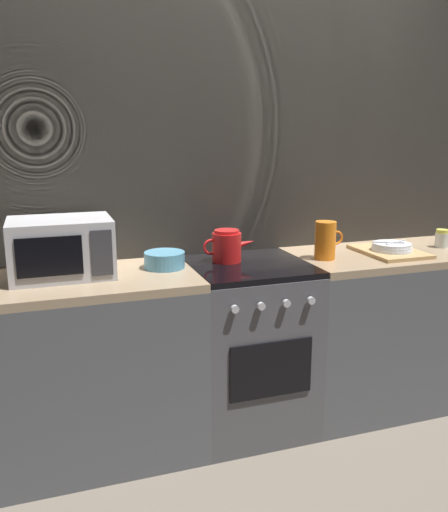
{
  "coord_description": "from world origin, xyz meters",
  "views": [
    {
      "loc": [
        -0.98,
        -2.48,
        1.57
      ],
      "look_at": [
        -0.14,
        0.0,
        0.95
      ],
      "focal_mm": 37.89,
      "sensor_mm": 36.0,
      "label": 1
    }
  ],
  "objects": [
    {
      "name": "spice_jar",
      "position": [
        1.2,
        -0.0,
        0.95
      ],
      "size": [
        0.08,
        0.08,
        0.1
      ],
      "color": "silver",
      "rests_on": "counter_right"
    },
    {
      "name": "counter_left",
      "position": [
        -0.9,
        0.0,
        0.45
      ],
      "size": [
        1.2,
        0.6,
        0.9
      ],
      "color": "#515459",
      "rests_on": "ground_plane"
    },
    {
      "name": "stove_unit",
      "position": [
        -0.0,
        -0.0,
        0.45
      ],
      "size": [
        0.6,
        0.63,
        0.9
      ],
      "color": "#4C4C51",
      "rests_on": "ground_plane"
    },
    {
      "name": "kettle",
      "position": [
        -0.09,
        0.08,
        0.98
      ],
      "size": [
        0.28,
        0.15,
        0.17
      ],
      "color": "red",
      "rests_on": "stove_unit"
    },
    {
      "name": "counter_right",
      "position": [
        0.9,
        0.0,
        0.45
      ],
      "size": [
        1.2,
        0.6,
        0.9
      ],
      "color": "#515459",
      "rests_on": "ground_plane"
    },
    {
      "name": "back_wall",
      "position": [
        0.0,
        0.32,
        1.2
      ],
      "size": [
        3.6,
        0.05,
        2.4
      ],
      "color": "#A39989",
      "rests_on": "ground_plane"
    },
    {
      "name": "dish_pile",
      "position": [
        0.82,
        -0.04,
        0.92
      ],
      "size": [
        0.3,
        0.4,
        0.07
      ],
      "color": "tan",
      "rests_on": "counter_right"
    },
    {
      "name": "microwave",
      "position": [
        -0.91,
        0.06,
        1.04
      ],
      "size": [
        0.46,
        0.35,
        0.27
      ],
      "color": "#B2B2B7",
      "rests_on": "counter_left"
    },
    {
      "name": "mixing_bowl",
      "position": [
        -0.43,
        0.06,
        0.94
      ],
      "size": [
        0.2,
        0.2,
        0.08
      ],
      "primitive_type": "cylinder",
      "color": "teal",
      "rests_on": "counter_left"
    },
    {
      "name": "pitcher",
      "position": [
        0.42,
        -0.03,
        1.0
      ],
      "size": [
        0.16,
        0.11,
        0.2
      ],
      "color": "orange",
      "rests_on": "counter_right"
    },
    {
      "name": "ground_plane",
      "position": [
        0.0,
        0.0,
        0.0
      ],
      "size": [
        8.0,
        8.0,
        0.0
      ],
      "primitive_type": "plane",
      "color": "#6B6054"
    }
  ]
}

